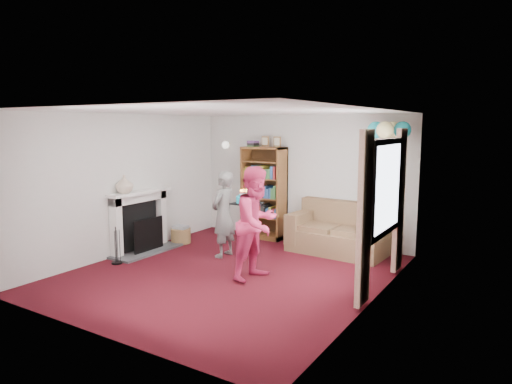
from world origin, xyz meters
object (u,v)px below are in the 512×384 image
Objects in this scene: bookcase at (264,193)px; person_striped at (223,214)px; sofa at (339,234)px; person_magenta at (257,223)px; birthday_cake at (247,200)px.

person_striped is at bearing -86.34° from bookcase.
sofa is 2.15m from person_striped.
person_magenta is 4.23× the size of birthday_cake.
person_magenta is (1.21, -2.25, -0.07)m from bookcase.
birthday_cake is (0.86, -1.98, 0.22)m from bookcase.
bookcase reaches higher than person_magenta.
person_striped is at bearing -137.04° from sofa.
sofa is at bearing -6.70° from person_magenta.
sofa is (1.72, -0.23, -0.58)m from bookcase.
person_magenta reaches higher than sofa.
person_striped reaches higher than sofa.
birthday_cake reaches higher than sofa.
bookcase is 1.22× the size of person_magenta.
person_magenta is (1.11, -0.68, 0.09)m from person_striped.
bookcase is at bearing 113.34° from birthday_cake.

